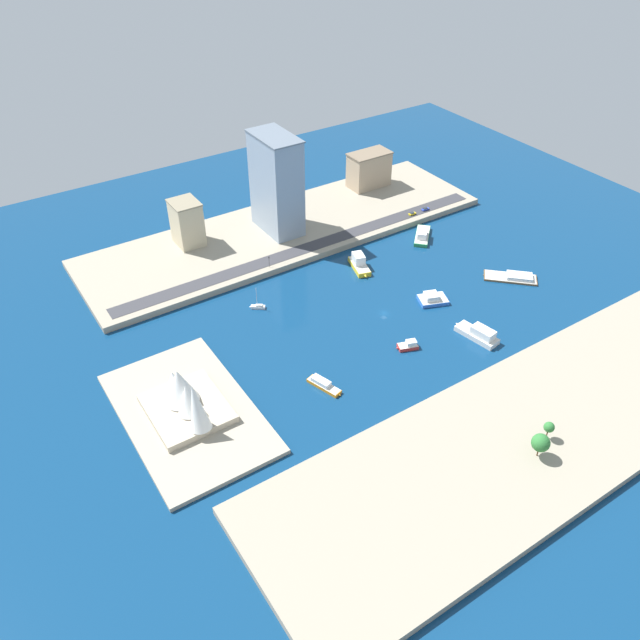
{
  "coord_description": "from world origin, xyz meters",
  "views": [
    {
      "loc": [
        -189.73,
        161.26,
        186.9
      ],
      "look_at": [
        10.85,
        30.44,
        1.8
      ],
      "focal_mm": 35.55,
      "sensor_mm": 36.0,
      "label": 1
    }
  ],
  "objects_px": {
    "ferry_white_commuter": "(479,334)",
    "tower_tall_glass": "(276,184)",
    "hatchback_blue": "(425,209)",
    "tugboat_red": "(408,345)",
    "ferry_green_doubledeck": "(422,235)",
    "sailboat_small_white": "(258,307)",
    "apartment_midrise_tan": "(369,169)",
    "opera_landmark": "(185,398)",
    "water_taxi_orange": "(323,384)",
    "barge_flat_brown": "(514,277)",
    "ferry_yellow_fast": "(359,264)",
    "taxi_yellow_cab": "(412,214)",
    "office_block_beige": "(187,223)",
    "traffic_light_waterfront": "(269,260)",
    "catamaran_blue": "(433,299)"
  },
  "relations": [
    {
      "from": "barge_flat_brown",
      "to": "apartment_midrise_tan",
      "type": "xyz_separation_m",
      "value": [
        125.82,
        2.29,
        13.56
      ]
    },
    {
      "from": "barge_flat_brown",
      "to": "hatchback_blue",
      "type": "relative_size",
      "value": 5.32
    },
    {
      "from": "water_taxi_orange",
      "to": "ferry_white_commuter",
      "type": "xyz_separation_m",
      "value": [
        -12.01,
        -78.43,
        1.1
      ]
    },
    {
      "from": "sailboat_small_white",
      "to": "traffic_light_waterfront",
      "type": "distance_m",
      "value": 33.07
    },
    {
      "from": "taxi_yellow_cab",
      "to": "catamaran_blue",
      "type": "bearing_deg",
      "value": 147.39
    },
    {
      "from": "water_taxi_orange",
      "to": "ferry_yellow_fast",
      "type": "bearing_deg",
      "value": -45.17
    },
    {
      "from": "barge_flat_brown",
      "to": "tower_tall_glass",
      "type": "height_order",
      "value": "tower_tall_glass"
    },
    {
      "from": "barge_flat_brown",
      "to": "apartment_midrise_tan",
      "type": "height_order",
      "value": "apartment_midrise_tan"
    },
    {
      "from": "tugboat_red",
      "to": "hatchback_blue",
      "type": "xyz_separation_m",
      "value": [
        92.49,
        -89.03,
        2.95
      ]
    },
    {
      "from": "ferry_yellow_fast",
      "to": "sailboat_small_white",
      "type": "xyz_separation_m",
      "value": [
        -2.14,
        63.41,
        -1.84
      ]
    },
    {
      "from": "tugboat_red",
      "to": "ferry_green_doubledeck",
      "type": "height_order",
      "value": "ferry_green_doubledeck"
    },
    {
      "from": "taxi_yellow_cab",
      "to": "hatchback_blue",
      "type": "bearing_deg",
      "value": -88.84
    },
    {
      "from": "catamaran_blue",
      "to": "sailboat_small_white",
      "type": "relative_size",
      "value": 1.39
    },
    {
      "from": "hatchback_blue",
      "to": "ferry_yellow_fast",
      "type": "bearing_deg",
      "value": 110.81
    },
    {
      "from": "sailboat_small_white",
      "to": "barge_flat_brown",
      "type": "bearing_deg",
      "value": -112.11
    },
    {
      "from": "office_block_beige",
      "to": "opera_landmark",
      "type": "bearing_deg",
      "value": 155.7
    },
    {
      "from": "taxi_yellow_cab",
      "to": "opera_landmark",
      "type": "distance_m",
      "value": 195.36
    },
    {
      "from": "hatchback_blue",
      "to": "traffic_light_waterfront",
      "type": "xyz_separation_m",
      "value": [
        -3.47,
        111.21,
        3.39
      ]
    },
    {
      "from": "taxi_yellow_cab",
      "to": "opera_landmark",
      "type": "height_order",
      "value": "opera_landmark"
    },
    {
      "from": "traffic_light_waterfront",
      "to": "barge_flat_brown",
      "type": "bearing_deg",
      "value": -125.89
    },
    {
      "from": "tugboat_red",
      "to": "barge_flat_brown",
      "type": "xyz_separation_m",
      "value": [
        13.26,
        -82.49,
        -0.31
      ]
    },
    {
      "from": "ferry_green_doubledeck",
      "to": "opera_landmark",
      "type": "xyz_separation_m",
      "value": [
        -56.14,
        170.98,
        7.49
      ]
    },
    {
      "from": "ferry_yellow_fast",
      "to": "traffic_light_waterfront",
      "type": "relative_size",
      "value": 3.16
    },
    {
      "from": "tower_tall_glass",
      "to": "opera_landmark",
      "type": "bearing_deg",
      "value": 135.64
    },
    {
      "from": "ferry_white_commuter",
      "to": "apartment_midrise_tan",
      "type": "distance_m",
      "value": 159.43
    },
    {
      "from": "ferry_yellow_fast",
      "to": "sailboat_small_white",
      "type": "relative_size",
      "value": 1.71
    },
    {
      "from": "traffic_light_waterfront",
      "to": "ferry_yellow_fast",
      "type": "bearing_deg",
      "value": -117.99
    },
    {
      "from": "traffic_light_waterfront",
      "to": "opera_landmark",
      "type": "distance_m",
      "value": 107.62
    },
    {
      "from": "ferry_green_doubledeck",
      "to": "traffic_light_waterfront",
      "type": "bearing_deg",
      "value": 79.64
    },
    {
      "from": "sailboat_small_white",
      "to": "office_block_beige",
      "type": "bearing_deg",
      "value": 3.62
    },
    {
      "from": "opera_landmark",
      "to": "water_taxi_orange",
      "type": "bearing_deg",
      "value": -106.69
    },
    {
      "from": "office_block_beige",
      "to": "traffic_light_waterfront",
      "type": "bearing_deg",
      "value": -151.26
    },
    {
      "from": "sailboat_small_white",
      "to": "traffic_light_waterfront",
      "type": "relative_size",
      "value": 1.85
    },
    {
      "from": "sailboat_small_white",
      "to": "apartment_midrise_tan",
      "type": "bearing_deg",
      "value": -58.73
    },
    {
      "from": "opera_landmark",
      "to": "catamaran_blue",
      "type": "bearing_deg",
      "value": -87.74
    },
    {
      "from": "ferry_white_commuter",
      "to": "hatchback_blue",
      "type": "xyz_separation_m",
      "value": [
        104.8,
        -57.31,
        1.86
      ]
    },
    {
      "from": "water_taxi_orange",
      "to": "tugboat_red",
      "type": "xyz_separation_m",
      "value": [
        0.29,
        -46.7,
        -0.0
      ]
    },
    {
      "from": "catamaran_blue",
      "to": "barge_flat_brown",
      "type": "bearing_deg",
      "value": -99.34
    },
    {
      "from": "ferry_white_commuter",
      "to": "tugboat_red",
      "type": "xyz_separation_m",
      "value": [
        12.31,
        31.72,
        -1.1
      ]
    },
    {
      "from": "traffic_light_waterfront",
      "to": "opera_landmark",
      "type": "height_order",
      "value": "opera_landmark"
    },
    {
      "from": "catamaran_blue",
      "to": "taxi_yellow_cab",
      "type": "xyz_separation_m",
      "value": [
        70.9,
        -45.37,
        2.65
      ]
    },
    {
      "from": "catamaran_blue",
      "to": "sailboat_small_white",
      "type": "bearing_deg",
      "value": 60.63
    },
    {
      "from": "ferry_white_commuter",
      "to": "tower_tall_glass",
      "type": "relative_size",
      "value": 0.41
    },
    {
      "from": "taxi_yellow_cab",
      "to": "sailboat_small_white",
      "type": "bearing_deg",
      "value": 102.98
    },
    {
      "from": "catamaran_blue",
      "to": "taxi_yellow_cab",
      "type": "height_order",
      "value": "taxi_yellow_cab"
    },
    {
      "from": "ferry_green_doubledeck",
      "to": "apartment_midrise_tan",
      "type": "height_order",
      "value": "apartment_midrise_tan"
    },
    {
      "from": "water_taxi_orange",
      "to": "ferry_yellow_fast",
      "type": "xyz_separation_m",
      "value": [
        66.69,
        -67.09,
        1.4
      ]
    },
    {
      "from": "apartment_midrise_tan",
      "to": "office_block_beige",
      "type": "height_order",
      "value": "office_block_beige"
    },
    {
      "from": "barge_flat_brown",
      "to": "catamaran_blue",
      "type": "bearing_deg",
      "value": 80.66
    },
    {
      "from": "office_block_beige",
      "to": "taxi_yellow_cab",
      "type": "height_order",
      "value": "office_block_beige"
    }
  ]
}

